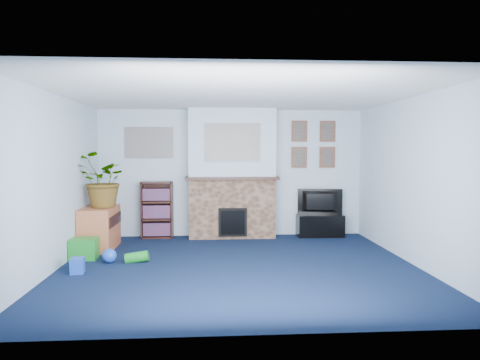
{
  "coord_description": "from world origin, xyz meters",
  "views": [
    {
      "loc": [
        -0.36,
        -5.91,
        1.63
      ],
      "look_at": [
        0.07,
        0.79,
        1.17
      ],
      "focal_mm": 32.0,
      "sensor_mm": 36.0,
      "label": 1
    }
  ],
  "objects": [
    {
      "name": "wall_back",
      "position": [
        0.0,
        2.25,
        1.2
      ],
      "size": [
        5.0,
        0.04,
        2.4
      ],
      "primitive_type": "cube",
      "color": "silver",
      "rests_on": "ground"
    },
    {
      "name": "portrait_bl",
      "position": [
        1.3,
        2.23,
        1.5
      ],
      "size": [
        0.3,
        0.03,
        0.4
      ],
      "primitive_type": "cube",
      "color": "brown",
      "rests_on": "wall_back"
    },
    {
      "name": "ceiling",
      "position": [
        0.0,
        0.0,
        2.4
      ],
      "size": [
        5.0,
        4.5,
        0.01
      ],
      "primitive_type": "cube",
      "color": "white",
      "rests_on": "wall_back"
    },
    {
      "name": "wall_right",
      "position": [
        2.5,
        0.0,
        1.2
      ],
      "size": [
        0.04,
        4.5,
        2.4
      ],
      "primitive_type": "cube",
      "color": "silver",
      "rests_on": "ground"
    },
    {
      "name": "portrait_tr",
      "position": [
        1.85,
        2.23,
        2.0
      ],
      "size": [
        0.3,
        0.03,
        0.4
      ],
      "primitive_type": "cube",
      "color": "brown",
      "rests_on": "wall_back"
    },
    {
      "name": "portrait_tl",
      "position": [
        1.3,
        2.23,
        2.0
      ],
      "size": [
        0.3,
        0.03,
        0.4
      ],
      "primitive_type": "cube",
      "color": "brown",
      "rests_on": "wall_back"
    },
    {
      "name": "floor",
      "position": [
        0.0,
        0.0,
        0.0
      ],
      "size": [
        5.0,
        4.5,
        0.01
      ],
      "primitive_type": "cube",
      "color": "#0E1A35",
      "rests_on": "ground"
    },
    {
      "name": "sideboard",
      "position": [
        -2.24,
        1.25,
        0.35
      ],
      "size": [
        0.5,
        0.89,
        0.7
      ],
      "primitive_type": "cube",
      "color": "#BC623C",
      "rests_on": "ground"
    },
    {
      "name": "chimney_breast",
      "position": [
        0.0,
        2.05,
        1.18
      ],
      "size": [
        1.72,
        0.5,
        2.4
      ],
      "color": "brown",
      "rests_on": "ground"
    },
    {
      "name": "mantel_clock",
      "position": [
        -0.04,
        2.0,
        1.22
      ],
      "size": [
        0.11,
        0.07,
        0.16
      ],
      "primitive_type": "cube",
      "color": "gold",
      "rests_on": "chimney_breast"
    },
    {
      "name": "potted_plant",
      "position": [
        -2.19,
        1.2,
        1.15
      ],
      "size": [
        1.09,
        1.08,
        0.92
      ],
      "primitive_type": "imported",
      "rotation": [
        0.0,
        0.0,
        3.83
      ],
      "color": "#26661E",
      "rests_on": "sideboard"
    },
    {
      "name": "mantel_can",
      "position": [
        0.72,
        2.0,
        1.21
      ],
      "size": [
        0.05,
        0.05,
        0.11
      ],
      "primitive_type": "cylinder",
      "color": "blue",
      "rests_on": "chimney_breast"
    },
    {
      "name": "green_crate",
      "position": [
        -2.3,
        0.57,
        0.14
      ],
      "size": [
        0.4,
        0.33,
        0.31
      ],
      "primitive_type": "cube",
      "rotation": [
        0.0,
        0.0,
        0.04
      ],
      "color": "#198C26",
      "rests_on": "ground"
    },
    {
      "name": "wall_left",
      "position": [
        -2.5,
        0.0,
        1.2
      ],
      "size": [
        0.04,
        4.5,
        2.4
      ],
      "primitive_type": "cube",
      "color": "silver",
      "rests_on": "ground"
    },
    {
      "name": "collage_main",
      "position": [
        0.0,
        1.84,
        1.78
      ],
      "size": [
        1.0,
        0.03,
        0.68
      ],
      "primitive_type": "cube",
      "color": "gray",
      "rests_on": "chimney_breast"
    },
    {
      "name": "television",
      "position": [
        1.67,
        2.05,
        0.66
      ],
      "size": [
        0.85,
        0.28,
        0.49
      ],
      "primitive_type": "imported",
      "rotation": [
        0.0,
        0.0,
        2.94
      ],
      "color": "black",
      "rests_on": "tv_stand"
    },
    {
      "name": "bookshelf",
      "position": [
        -1.4,
        2.11,
        0.5
      ],
      "size": [
        0.58,
        0.28,
        1.05
      ],
      "color": "#321812",
      "rests_on": "ground"
    },
    {
      "name": "mantel_teddy",
      "position": [
        -0.53,
        2.0,
        1.22
      ],
      "size": [
        0.12,
        0.12,
        0.12
      ],
      "primitive_type": "sphere",
      "color": "gray",
      "rests_on": "chimney_breast"
    },
    {
      "name": "mantel_candle",
      "position": [
        0.37,
        2.0,
        1.23
      ],
      "size": [
        0.05,
        0.05,
        0.17
      ],
      "primitive_type": "cylinder",
      "color": "#B2BFC6",
      "rests_on": "chimney_breast"
    },
    {
      "name": "toy_block",
      "position": [
        -2.16,
        -0.2,
        0.11
      ],
      "size": [
        0.19,
        0.19,
        0.21
      ],
      "primitive_type": "cube",
      "rotation": [
        0.0,
        0.0,
        0.13
      ],
      "color": "blue",
      "rests_on": "ground"
    },
    {
      "name": "wall_front",
      "position": [
        0.0,
        -2.25,
        1.2
      ],
      "size": [
        5.0,
        0.04,
        2.4
      ],
      "primitive_type": "cube",
      "color": "silver",
      "rests_on": "ground"
    },
    {
      "name": "tv_stand",
      "position": [
        1.67,
        2.03,
        0.23
      ],
      "size": [
        0.87,
        0.37,
        0.41
      ],
      "primitive_type": "cube",
      "color": "black",
      "rests_on": "ground"
    },
    {
      "name": "toy_ball",
      "position": [
        -1.87,
        0.32,
        0.09
      ],
      "size": [
        0.21,
        0.21,
        0.21
      ],
      "primitive_type": "sphere",
      "color": "blue",
      "rests_on": "ground"
    },
    {
      "name": "collage_left",
      "position": [
        -1.55,
        2.23,
        1.78
      ],
      "size": [
        0.9,
        0.03,
        0.58
      ],
      "primitive_type": "cube",
      "color": "gray",
      "rests_on": "wall_back"
    },
    {
      "name": "portrait_br",
      "position": [
        1.85,
        2.23,
        1.5
      ],
      "size": [
        0.3,
        0.03,
        0.4
      ],
      "primitive_type": "cube",
      "color": "brown",
      "rests_on": "wall_back"
    },
    {
      "name": "toy_tube",
      "position": [
        -1.47,
        0.34,
        0.07
      ],
      "size": [
        0.35,
        0.15,
        0.2
      ],
      "primitive_type": "cylinder",
      "rotation": [
        0.0,
        1.43,
        0.0
      ],
      "color": "#198C26",
      "rests_on": "ground"
    }
  ]
}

